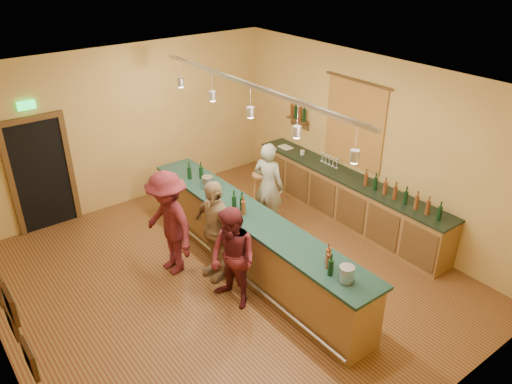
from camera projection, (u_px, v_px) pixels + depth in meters
floor at (226, 280)px, 8.12m from camera, size 7.00×7.00×0.00m
ceiling at (219, 87)px, 6.64m from camera, size 6.50×7.00×0.02m
wall_back at (124, 128)px, 9.85m from camera, size 6.50×0.02×3.20m
wall_front at (421, 324)px, 4.91m from camera, size 6.50×0.02×3.20m
wall_right at (370, 143)px, 9.13m from camera, size 0.02×7.00×3.20m
doorway at (41, 172)px, 9.14m from camera, size 1.15×0.09×2.48m
tapestry at (354, 125)px, 9.28m from camera, size 0.03×1.40×1.60m
bottle_shelf at (298, 114)px, 10.39m from camera, size 0.17×0.55×0.54m
back_counter at (347, 198)px, 9.62m from camera, size 0.60×4.55×1.27m
tasting_bar at (251, 238)px, 8.11m from camera, size 0.73×5.10×1.38m
pendant_track at (250, 96)px, 7.02m from camera, size 0.11×4.60×0.50m
bartender at (269, 186)px, 9.27m from camera, size 0.60×0.72×1.69m
customer_a at (233, 259)px, 7.26m from camera, size 0.72×0.87×1.61m
customer_b at (215, 230)px, 7.86m from camera, size 0.45×1.02×1.71m
customer_c at (169, 223)px, 7.97m from camera, size 0.73×1.19×1.79m
bar_stool at (261, 181)px, 10.02m from camera, size 0.36×0.36×0.74m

